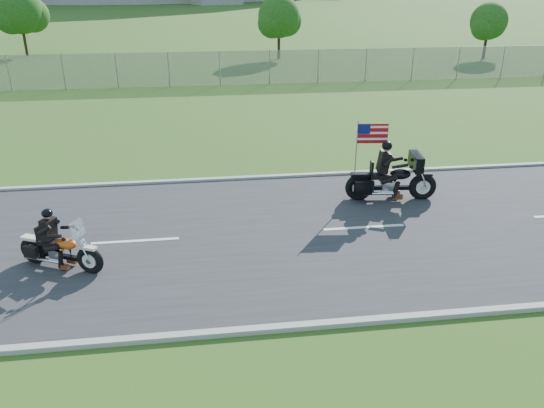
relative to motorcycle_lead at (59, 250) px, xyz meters
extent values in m
plane|color=#2D4F18|center=(3.55, 1.08, -0.48)|extent=(420.00, 420.00, 0.00)
cube|color=#28282B|center=(3.55, 1.08, -0.46)|extent=(120.00, 8.00, 0.04)
cube|color=#9E9B93|center=(3.55, 5.13, -0.43)|extent=(120.00, 0.18, 0.12)
cube|color=#9E9B93|center=(3.55, -2.97, -0.43)|extent=(120.00, 0.18, 0.12)
cube|color=gray|center=(-1.45, 21.08, 0.52)|extent=(60.00, 0.03, 2.00)
cylinder|color=#382316|center=(9.55, 31.08, 0.78)|extent=(0.22, 0.22, 2.52)
sphere|color=#124413|center=(9.55, 31.08, 2.67)|extent=(3.20, 3.20, 3.20)
sphere|color=#124413|center=(10.19, 31.56, 2.31)|extent=(2.40, 2.40, 2.40)
sphere|color=#124413|center=(8.99, 30.68, 2.22)|extent=(2.24, 2.24, 2.24)
cylinder|color=#382316|center=(-10.45, 35.08, 0.92)|extent=(0.22, 0.22, 2.80)
sphere|color=#124413|center=(-10.45, 35.08, 3.02)|extent=(3.60, 3.60, 3.60)
sphere|color=#124413|center=(-9.73, 35.62, 2.62)|extent=(2.70, 2.70, 2.70)
sphere|color=#124413|center=(-11.08, 34.63, 2.52)|extent=(2.52, 2.52, 2.52)
cylinder|color=#382316|center=(25.55, 29.08, 0.64)|extent=(0.22, 0.22, 2.24)
sphere|color=#124413|center=(25.55, 29.08, 2.32)|extent=(2.80, 2.80, 2.80)
sphere|color=#124413|center=(26.11, 29.50, 2.00)|extent=(2.10, 2.10, 2.10)
sphere|color=#124413|center=(25.06, 28.73, 1.92)|extent=(1.96, 1.96, 1.96)
torus|color=black|center=(0.73, -0.34, -0.13)|extent=(0.68, 0.43, 0.67)
torus|color=black|center=(-0.67, 0.31, -0.13)|extent=(0.68, 0.43, 0.67)
ellipsoid|color=#E05110|center=(0.21, -0.10, 0.20)|extent=(0.58, 0.48, 0.25)
cube|color=black|center=(-0.21, 0.10, 0.16)|extent=(0.57, 0.46, 0.11)
cube|color=black|center=(-0.17, 0.08, 0.52)|extent=(0.35, 0.42, 0.50)
sphere|color=black|center=(-0.13, 0.06, 0.91)|extent=(0.33, 0.33, 0.25)
cube|color=silver|center=(0.54, -0.25, 0.64)|extent=(0.21, 0.39, 0.36)
torus|color=black|center=(9.84, 2.76, -0.06)|extent=(0.85, 0.29, 0.83)
torus|color=black|center=(7.94, 2.97, -0.06)|extent=(0.85, 0.29, 0.83)
ellipsoid|color=black|center=(9.13, 2.84, 0.35)|extent=(0.66, 0.43, 0.31)
cube|color=black|center=(8.55, 2.90, 0.30)|extent=(0.65, 0.40, 0.13)
cube|color=black|center=(8.61, 2.90, 0.74)|extent=(0.32, 0.48, 0.62)
sphere|color=black|center=(8.66, 2.89, 1.23)|extent=(0.33, 0.33, 0.30)
cube|color=black|center=(9.56, 2.79, 0.74)|extent=(0.34, 0.92, 0.45)
cube|color=#B70C11|center=(8.30, 3.16, 1.53)|extent=(0.90, 0.12, 0.58)
camera|label=1|loc=(3.45, -11.22, 5.86)|focal=35.00mm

